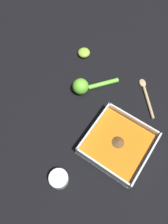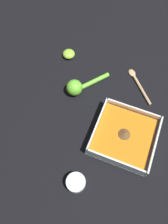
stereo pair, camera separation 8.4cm
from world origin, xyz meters
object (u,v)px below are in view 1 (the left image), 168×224
lemon_half (84,53)px  square_dish (118,144)px  wooden_spoon (146,95)px  lemon_squeezer (84,86)px  spice_bowl (59,179)px

lemon_half → square_dish: bearing=50.5°
lemon_half → wooden_spoon: lemon_half is taller
lemon_half → wooden_spoon: bearing=84.2°
lemon_squeezer → wooden_spoon: lemon_squeezer is taller
square_dish → lemon_squeezer: 0.28m
square_dish → wooden_spoon: square_dish is taller
spice_bowl → wooden_spoon: (-0.47, 0.09, -0.01)m
square_dish → spice_bowl: square_dish is taller
square_dish → lemon_half: (-0.29, -0.35, -0.00)m
lemon_squeezer → lemon_half: bearing=-107.0°
lemon_squeezer → wooden_spoon: size_ratio=1.10×
square_dish → spice_bowl: 0.24m
square_dish → lemon_half: 0.45m
square_dish → lemon_squeezer: lemon_squeezer is taller
lemon_squeezer → wooden_spoon: (-0.12, 0.23, -0.02)m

